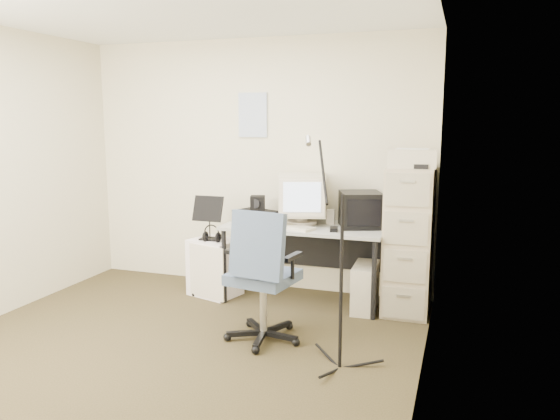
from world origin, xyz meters
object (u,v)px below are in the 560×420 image
(desk, at_px, (305,263))
(office_chair, at_px, (263,274))
(side_cart, at_px, (215,267))
(filing_cabinet, at_px, (409,240))

(desk, bearing_deg, office_chair, -92.62)
(office_chair, xyz_separation_m, side_cart, (-0.84, 0.89, -0.25))
(filing_cabinet, bearing_deg, desk, -178.19)
(filing_cabinet, distance_m, desk, 0.99)
(desk, xyz_separation_m, side_cart, (-0.88, -0.12, -0.09))
(desk, distance_m, office_chair, 1.02)
(filing_cabinet, xyz_separation_m, side_cart, (-1.83, -0.15, -0.37))
(filing_cabinet, height_order, side_cart, filing_cabinet)
(desk, xyz_separation_m, office_chair, (-0.05, -1.00, 0.16))
(office_chair, relative_size, side_cart, 1.91)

